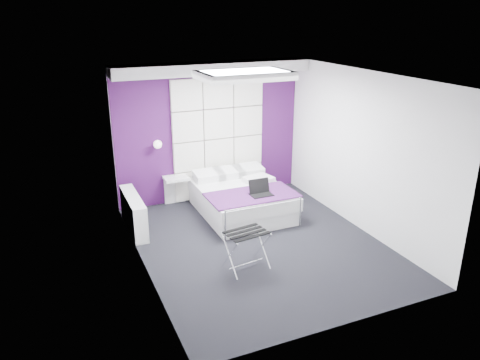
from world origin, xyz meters
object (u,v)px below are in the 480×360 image
object	(u,v)px
bed	(241,199)
nightstand	(176,178)
wall_lamp	(157,144)
laptop	(260,191)
luggage_rack	(246,250)
radiator	(134,213)

from	to	relation	value
bed	nightstand	distance (m)	1.29
wall_lamp	laptop	size ratio (longest dim) A/B	0.41
laptop	bed	bearing A→B (deg)	105.32
luggage_rack	laptop	distance (m)	1.59
bed	laptop	bearing A→B (deg)	-74.52
bed	laptop	world-z (taller)	laptop
radiator	bed	size ratio (longest dim) A/B	0.66
wall_lamp	bed	size ratio (longest dim) A/B	0.08
radiator	laptop	world-z (taller)	laptop
laptop	luggage_rack	bearing A→B (deg)	-122.94
nightstand	luggage_rack	size ratio (longest dim) A/B	0.78
wall_lamp	luggage_rack	world-z (taller)	wall_lamp
wall_lamp	nightstand	world-z (taller)	wall_lamp
luggage_rack	laptop	xyz separation A→B (m)	(0.85, 1.31, 0.29)
nightstand	laptop	size ratio (longest dim) A/B	1.19
luggage_rack	radiator	bearing A→B (deg)	114.66
radiator	wall_lamp	bearing A→B (deg)	49.90
radiator	laptop	xyz separation A→B (m)	(2.05, -0.56, 0.27)
laptop	nightstand	bearing A→B (deg)	130.75
wall_lamp	nightstand	size ratio (longest dim) A/B	0.34
nightstand	radiator	bearing A→B (deg)	-142.59
bed	nightstand	xyz separation A→B (m)	(-0.97, 0.80, 0.27)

